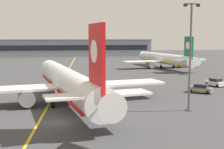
{
  "coord_description": "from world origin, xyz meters",
  "views": [
    {
      "loc": [
        0.95,
        -36.18,
        10.21
      ],
      "look_at": [
        7.78,
        6.72,
        4.88
      ],
      "focal_mm": 48.62,
      "sensor_mm": 36.0,
      "label": 1
    }
  ],
  "objects_px": {
    "service_car_nearest": "(200,89)",
    "apron_lamp_post": "(190,56)",
    "service_car_third": "(215,83)",
    "airliner_background": "(165,59)",
    "airliner_foreground": "(68,82)"
  },
  "relations": [
    {
      "from": "airliner_background",
      "to": "service_car_third",
      "type": "height_order",
      "value": "airliner_background"
    },
    {
      "from": "apron_lamp_post",
      "to": "service_car_third",
      "type": "height_order",
      "value": "apron_lamp_post"
    },
    {
      "from": "airliner_background",
      "to": "service_car_nearest",
      "type": "relative_size",
      "value": 8.58
    },
    {
      "from": "airliner_foreground",
      "to": "apron_lamp_post",
      "type": "distance_m",
      "value": 18.61
    },
    {
      "from": "apron_lamp_post",
      "to": "service_car_nearest",
      "type": "bearing_deg",
      "value": 58.6
    },
    {
      "from": "airliner_background",
      "to": "apron_lamp_post",
      "type": "bearing_deg",
      "value": -105.81
    },
    {
      "from": "airliner_background",
      "to": "service_car_nearest",
      "type": "xyz_separation_m",
      "value": [
        -8.52,
        -44.75,
        -2.26
      ]
    },
    {
      "from": "service_car_third",
      "to": "apron_lamp_post",
      "type": "bearing_deg",
      "value": -126.1
    },
    {
      "from": "service_car_nearest",
      "to": "service_car_third",
      "type": "height_order",
      "value": "same"
    },
    {
      "from": "airliner_background",
      "to": "service_car_third",
      "type": "relative_size",
      "value": 8.21
    },
    {
      "from": "airliner_background",
      "to": "apron_lamp_post",
      "type": "relative_size",
      "value": 2.51
    },
    {
      "from": "service_car_third",
      "to": "airliner_background",
      "type": "bearing_deg",
      "value": 86.96
    },
    {
      "from": "airliner_foreground",
      "to": "service_car_third",
      "type": "distance_m",
      "value": 33.36
    },
    {
      "from": "airliner_foreground",
      "to": "service_car_nearest",
      "type": "height_order",
      "value": "airliner_foreground"
    },
    {
      "from": "service_car_nearest",
      "to": "apron_lamp_post",
      "type": "bearing_deg",
      "value": -121.4
    }
  ]
}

